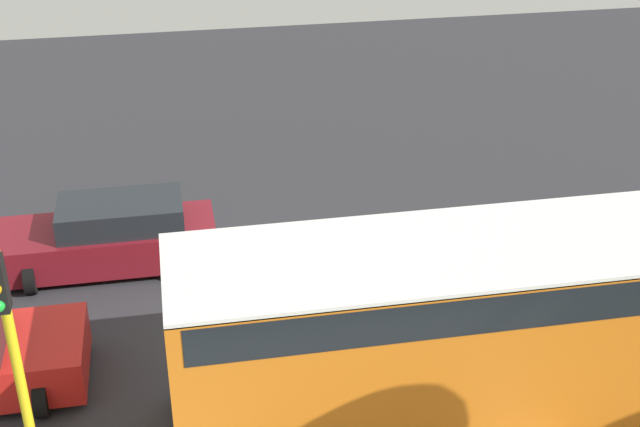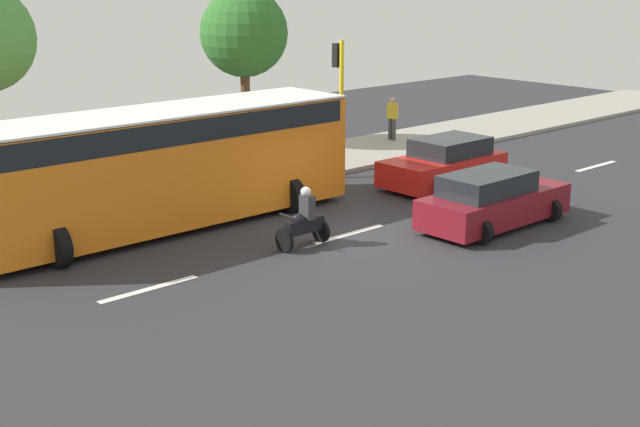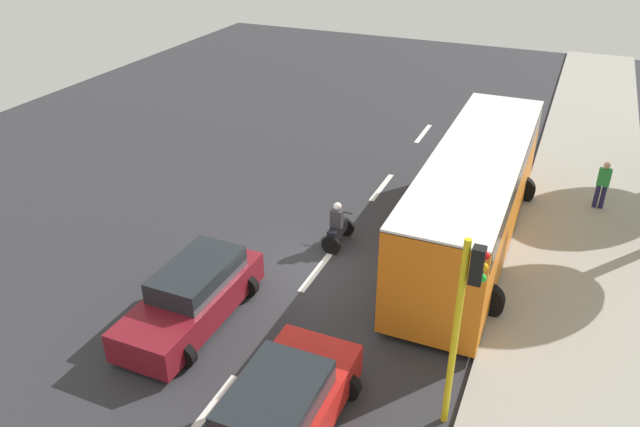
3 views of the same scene
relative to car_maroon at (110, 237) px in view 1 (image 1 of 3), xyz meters
name	(u,v)px [view 1 (image 1 of 3)]	position (x,y,z in m)	size (l,w,h in m)	color
ground_plane	(281,303)	(2.04, 3.35, -0.76)	(40.00, 60.00, 0.10)	#2D2D33
lane_stripe_mid	(281,301)	(2.04, 3.35, -0.71)	(0.20, 2.40, 0.01)	white
lane_stripe_south	(561,272)	(2.04, 9.35, -0.71)	(0.20, 2.40, 0.01)	white
car_maroon	(110,237)	(0.00, 0.00, 0.00)	(2.16, 4.59, 1.52)	maroon
city_bus	(516,312)	(5.80, 6.62, 1.13)	(3.20, 11.00, 3.16)	orange
motorcycle	(357,267)	(2.05, 4.90, -0.07)	(0.60, 1.30, 1.53)	black
traffic_light_corner	(12,349)	(6.89, -0.82, 2.22)	(0.49, 0.24, 4.50)	yellow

